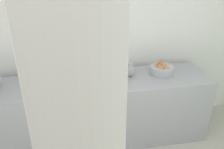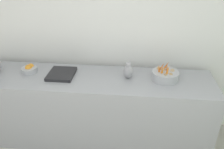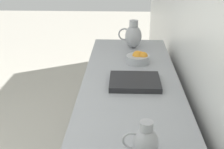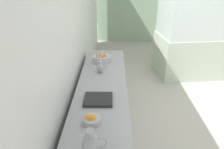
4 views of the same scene
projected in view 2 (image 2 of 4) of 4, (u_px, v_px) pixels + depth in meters
The scene contains 6 objects.
tile_wall_left at pixel (137, 17), 2.78m from camera, with size 0.10×8.44×3.00m, color white.
prep_counter at pixel (92, 109), 2.93m from camera, with size 0.68×2.86×0.89m, color #9EA0A5.
vegetable_colander at pixel (165, 75), 2.66m from camera, with size 0.30×0.30×0.22m.
orange_bowl at pixel (29, 69), 2.83m from camera, with size 0.18×0.18×0.10m.
metal_pitcher_short at pixel (128, 71), 2.68m from camera, with size 0.16×0.11×0.19m.
counter_sink_basin at pixel (62, 74), 2.77m from camera, with size 0.34×0.30×0.04m, color #232326.
Camera 2 is at (0.84, 0.22, 2.20)m, focal length 37.45 mm.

